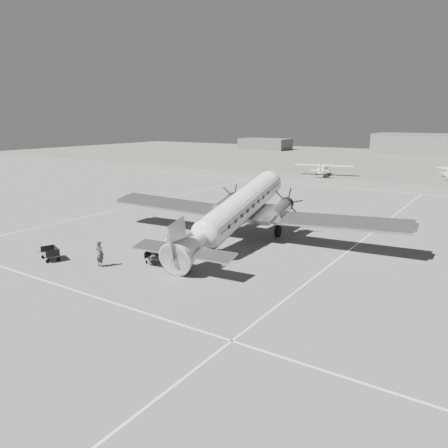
{
  "coord_description": "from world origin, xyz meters",
  "views": [
    {
      "loc": [
        22.86,
        -31.24,
        11.11
      ],
      "look_at": [
        2.56,
        -0.38,
        2.2
      ],
      "focal_mm": 35.0,
      "sensor_mm": 36.0,
      "label": 1
    }
  ],
  "objects": [
    {
      "name": "ground",
      "position": [
        0.0,
        0.0,
        0.0
      ],
      "size": [
        260.0,
        260.0,
        0.0
      ],
      "primitive_type": "plane",
      "color": "slate",
      "rests_on": "ground"
    },
    {
      "name": "taxi_line_near",
      "position": [
        0.0,
        -14.0,
        0.01
      ],
      "size": [
        60.0,
        0.15,
        0.01
      ],
      "primitive_type": "cube",
      "color": "silver",
      "rests_on": "ground"
    },
    {
      "name": "taxi_line_right",
      "position": [
        12.0,
        0.0,
        0.01
      ],
      "size": [
        0.15,
        80.0,
        0.01
      ],
      "primitive_type": "cube",
      "color": "silver",
      "rests_on": "ground"
    },
    {
      "name": "taxi_line_left",
      "position": [
        -18.0,
        10.0,
        0.01
      ],
      "size": [
        0.15,
        60.0,
        0.01
      ],
      "primitive_type": "cube",
      "color": "silver",
      "rests_on": "ground"
    },
    {
      "name": "taxi_line_horizon",
      "position": [
        0.0,
        40.0,
        0.01
      ],
      "size": [
        90.0,
        0.15,
        0.01
      ],
      "primitive_type": "cube",
      "color": "silver",
      "rests_on": "ground"
    },
    {
      "name": "grass_infield",
      "position": [
        0.0,
        95.0,
        0.0
      ],
      "size": [
        260.0,
        90.0,
        0.01
      ],
      "primitive_type": "cube",
      "color": "#5E5B4F",
      "rests_on": "ground"
    },
    {
      "name": "hangar_main",
      "position": [
        5.0,
        120.0,
        3.3
      ],
      "size": [
        42.0,
        14.0,
        6.6
      ],
      "color": "slate",
      "rests_on": "ground"
    },
    {
      "name": "shed_secondary",
      "position": [
        -55.0,
        115.0,
        2.0
      ],
      "size": [
        18.0,
        10.0,
        4.0
      ],
      "primitive_type": "cube",
      "color": "#4F4F4F",
      "rests_on": "ground"
    },
    {
      "name": "dc3_airliner",
      "position": [
        2.56,
        1.62,
        2.87
      ],
      "size": [
        32.08,
        23.85,
        5.73
      ],
      "primitive_type": null,
      "rotation": [
        0.0,
        0.0,
        0.1
      ],
      "color": "#ABABAD",
      "rests_on": "ground"
    },
    {
      "name": "light_plane_left",
      "position": [
        -8.68,
        53.04,
        1.21
      ],
      "size": [
        13.38,
        11.7,
        2.41
      ],
      "primitive_type": null,
      "rotation": [
        0.0,
        0.0,
        0.21
      ],
      "color": "white",
      "rests_on": "ground"
    },
    {
      "name": "baggage_cart_near",
      "position": [
        0.14,
        -6.67,
        0.45
      ],
      "size": [
        1.89,
        1.65,
        0.89
      ],
      "primitive_type": null,
      "rotation": [
        0.0,
        0.0,
        0.41
      ],
      "color": "#4F4F4F",
      "rests_on": "ground"
    },
    {
      "name": "baggage_cart_far",
      "position": [
        -7.34,
        -10.86,
        0.52
      ],
      "size": [
        2.18,
        1.87,
        1.03
      ],
      "primitive_type": null,
      "rotation": [
        0.0,
        0.0,
        -0.38
      ],
      "color": "#4F4F4F",
      "rests_on": "ground"
    },
    {
      "name": "ground_crew",
      "position": [
        -2.72,
        -9.73,
        1.02
      ],
      "size": [
        0.76,
        0.51,
        2.04
      ],
      "primitive_type": "imported",
      "rotation": [
        0.0,
        0.0,
        3.17
      ],
      "color": "#2E2E2E",
      "rests_on": "ground"
    },
    {
      "name": "ramp_agent",
      "position": [
        -0.77,
        -3.89,
        0.9
      ],
      "size": [
        0.88,
        1.02,
        1.8
      ],
      "primitive_type": "imported",
      "rotation": [
        0.0,
        0.0,
        1.32
      ],
      "color": "silver",
      "rests_on": "ground"
    },
    {
      "name": "passenger",
      "position": [
        0.32,
        -3.8,
        0.82
      ],
      "size": [
        0.78,
        0.94,
        1.64
      ],
      "primitive_type": "imported",
      "rotation": [
        0.0,
        0.0,
        1.19
      ],
      "color": "silver",
      "rests_on": "ground"
    }
  ]
}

